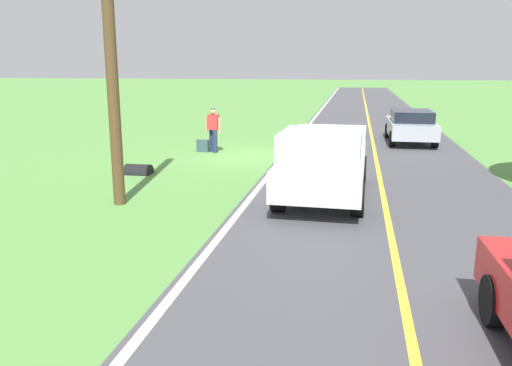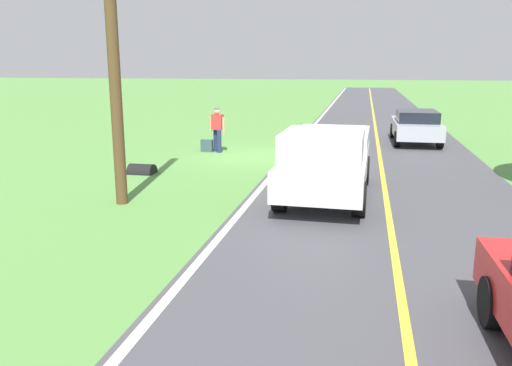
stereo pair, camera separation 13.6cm
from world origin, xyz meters
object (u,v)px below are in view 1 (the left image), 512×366
at_px(pickup_truck_passing, 324,161).
at_px(suitcase_carried, 203,146).
at_px(hitchhiker_walking, 213,127).
at_px(utility_pole_roadside, 109,20).
at_px(sedan_near_oncoming, 411,125).

bearing_deg(pickup_truck_passing, suitcase_carried, -51.14).
xyz_separation_m(hitchhiker_walking, utility_pole_roadside, (0.21, 7.86, 3.32)).
bearing_deg(utility_pole_roadside, suitcase_carried, -88.43).
bearing_deg(pickup_truck_passing, utility_pole_roadside, 17.41).
distance_m(hitchhiker_walking, pickup_truck_passing, 7.85).
bearing_deg(suitcase_carried, sedan_near_oncoming, 119.96).
distance_m(pickup_truck_passing, sedan_near_oncoming, 10.84).
bearing_deg(sedan_near_oncoming, suitcase_carried, 26.62).
bearing_deg(sedan_near_oncoming, hitchhiker_walking, 27.54).
relative_size(hitchhiker_walking, sedan_near_oncoming, 0.40).
height_order(hitchhiker_walking, suitcase_carried, hitchhiker_walking).
bearing_deg(utility_pole_roadside, sedan_near_oncoming, -123.78).
relative_size(hitchhiker_walking, utility_pole_roadside, 0.20).
distance_m(suitcase_carried, pickup_truck_passing, 8.10).
height_order(pickup_truck_passing, sedan_near_oncoming, pickup_truck_passing).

